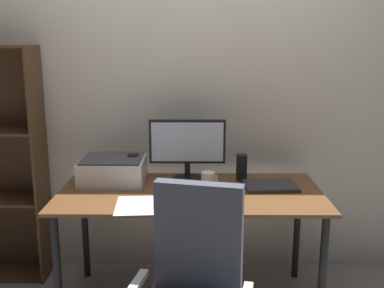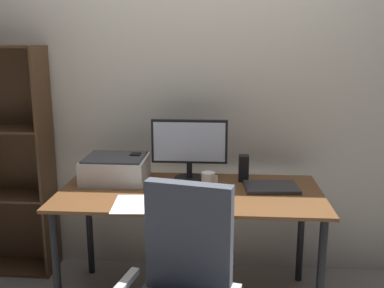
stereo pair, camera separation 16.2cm
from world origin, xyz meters
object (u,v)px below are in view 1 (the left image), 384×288
object	(u,v)px
keyboard	(181,202)
printer	(113,170)
mouse	(224,199)
coffee_mug	(208,180)
speaker_right	(241,167)
monitor	(187,146)
speaker_left	(133,167)
laptop	(270,186)
desk	(190,204)

from	to	relation	value
keyboard	printer	size ratio (longest dim) A/B	0.72
mouse	printer	xyz separation A→B (m)	(-0.69, 0.36, 0.06)
keyboard	mouse	distance (m)	0.24
coffee_mug	mouse	bearing A→B (deg)	-69.91
speaker_right	monitor	bearing A→B (deg)	178.69
speaker_right	speaker_left	bearing A→B (deg)	180.00
printer	coffee_mug	bearing A→B (deg)	-12.08
keyboard	laptop	xyz separation A→B (m)	(0.54, 0.29, 0.00)
desk	mouse	world-z (taller)	mouse
monitor	mouse	world-z (taller)	monitor
laptop	monitor	bearing A→B (deg)	158.65
laptop	speaker_right	world-z (taller)	speaker_right
printer	speaker_right	bearing A→B (deg)	3.48
keyboard	mouse	size ratio (longest dim) A/B	3.02
mouse	laptop	bearing A→B (deg)	29.26
speaker_left	coffee_mug	bearing A→B (deg)	-20.47
laptop	speaker_right	size ratio (longest dim) A/B	1.88
desk	coffee_mug	bearing A→B (deg)	22.82
keyboard	speaker_left	size ratio (longest dim) A/B	1.71
keyboard	speaker_right	size ratio (longest dim) A/B	1.71
speaker_left	laptop	bearing A→B (deg)	-9.83
desk	speaker_right	size ratio (longest dim) A/B	9.32
monitor	printer	bearing A→B (deg)	-173.02
monitor	keyboard	xyz separation A→B (m)	(-0.03, -0.45, -0.22)
desk	coffee_mug	world-z (taller)	coffee_mug
mouse	speaker_left	size ratio (longest dim) A/B	0.56
monitor	speaker_left	xyz separation A→B (m)	(-0.35, -0.01, -0.14)
keyboard	printer	xyz separation A→B (m)	(-0.45, 0.39, 0.07)
desk	speaker_left	xyz separation A→B (m)	(-0.37, 0.22, 0.17)
keyboard	speaker_right	xyz separation A→B (m)	(0.38, 0.44, 0.08)
desk	monitor	bearing A→B (deg)	95.19
coffee_mug	laptop	distance (m)	0.39
coffee_mug	printer	bearing A→B (deg)	167.92
monitor	printer	xyz separation A→B (m)	(-0.47, -0.06, -0.15)
desk	keyboard	distance (m)	0.24
desk	laptop	world-z (taller)	laptop
mouse	speaker_right	xyz separation A→B (m)	(0.14, 0.41, 0.07)
mouse	coffee_mug	world-z (taller)	coffee_mug
laptop	speaker_left	world-z (taller)	speaker_left
printer	desk	bearing A→B (deg)	-19.45
speaker_right	laptop	bearing A→B (deg)	-42.50
keyboard	coffee_mug	size ratio (longest dim) A/B	2.75
monitor	printer	distance (m)	0.50
monitor	mouse	distance (m)	0.52
monitor	coffee_mug	world-z (taller)	monitor
monitor	speaker_left	world-z (taller)	monitor
mouse	monitor	bearing A→B (deg)	104.89
desk	laptop	distance (m)	0.51
desk	printer	size ratio (longest dim) A/B	3.96
laptop	speaker_right	xyz separation A→B (m)	(-0.16, 0.15, 0.07)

